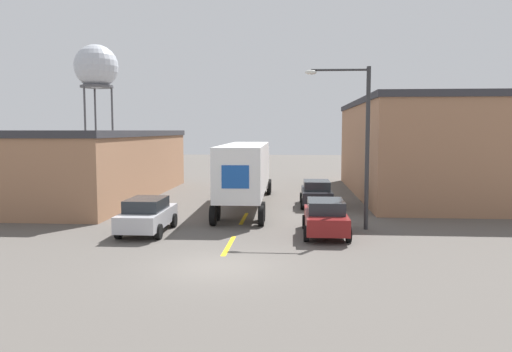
{
  "coord_description": "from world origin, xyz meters",
  "views": [
    {
      "loc": [
        2.6,
        -16.85,
        4.72
      ],
      "look_at": [
        0.8,
        7.5,
        2.48
      ],
      "focal_mm": 35.0,
      "sensor_mm": 36.0,
      "label": 1
    }
  ],
  "objects_px": {
    "parked_car_left_near": "(147,215)",
    "street_lamp": "(359,134)",
    "parked_car_right_near": "(325,217)",
    "water_tower": "(96,68)",
    "parked_car_right_mid": "(316,193)",
    "semi_truck": "(247,168)"
  },
  "relations": [
    {
      "from": "semi_truck",
      "to": "water_tower",
      "type": "height_order",
      "value": "water_tower"
    },
    {
      "from": "semi_truck",
      "to": "parked_car_right_near",
      "type": "relative_size",
      "value": 3.5
    },
    {
      "from": "parked_car_right_mid",
      "to": "water_tower",
      "type": "xyz_separation_m",
      "value": [
        -28.99,
        37.88,
        12.61
      ]
    },
    {
      "from": "parked_car_left_near",
      "to": "street_lamp",
      "type": "distance_m",
      "value": 10.58
    },
    {
      "from": "water_tower",
      "to": "street_lamp",
      "type": "relative_size",
      "value": 2.16
    },
    {
      "from": "parked_car_left_near",
      "to": "street_lamp",
      "type": "bearing_deg",
      "value": 9.06
    },
    {
      "from": "semi_truck",
      "to": "water_tower",
      "type": "xyz_separation_m",
      "value": [
        -24.65,
        37.77,
        11.09
      ]
    },
    {
      "from": "parked_car_right_near",
      "to": "parked_car_right_mid",
      "type": "xyz_separation_m",
      "value": [
        0.0,
        8.67,
        0.0
      ]
    },
    {
      "from": "parked_car_right_mid",
      "to": "parked_car_right_near",
      "type": "bearing_deg",
      "value": -90.0
    },
    {
      "from": "parked_car_right_mid",
      "to": "street_lamp",
      "type": "xyz_separation_m",
      "value": [
        1.63,
        -7.15,
        3.69
      ]
    },
    {
      "from": "parked_car_right_near",
      "to": "street_lamp",
      "type": "xyz_separation_m",
      "value": [
        1.63,
        1.52,
        3.69
      ]
    },
    {
      "from": "semi_truck",
      "to": "parked_car_left_near",
      "type": "distance_m",
      "value": 9.73
    },
    {
      "from": "parked_car_right_near",
      "to": "semi_truck",
      "type": "bearing_deg",
      "value": 116.29
    },
    {
      "from": "parked_car_right_near",
      "to": "water_tower",
      "type": "bearing_deg",
      "value": 121.91
    },
    {
      "from": "parked_car_left_near",
      "to": "street_lamp",
      "type": "height_order",
      "value": "street_lamp"
    },
    {
      "from": "parked_car_left_near",
      "to": "parked_car_right_mid",
      "type": "distance_m",
      "value": 11.94
    },
    {
      "from": "semi_truck",
      "to": "parked_car_right_mid",
      "type": "height_order",
      "value": "semi_truck"
    },
    {
      "from": "semi_truck",
      "to": "parked_car_left_near",
      "type": "height_order",
      "value": "semi_truck"
    },
    {
      "from": "street_lamp",
      "to": "water_tower",
      "type": "bearing_deg",
      "value": 124.21
    },
    {
      "from": "parked_car_right_mid",
      "to": "street_lamp",
      "type": "height_order",
      "value": "street_lamp"
    },
    {
      "from": "parked_car_right_near",
      "to": "parked_car_left_near",
      "type": "distance_m",
      "value": 8.17
    },
    {
      "from": "street_lamp",
      "to": "parked_car_right_mid",
      "type": "bearing_deg",
      "value": 102.83
    }
  ]
}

